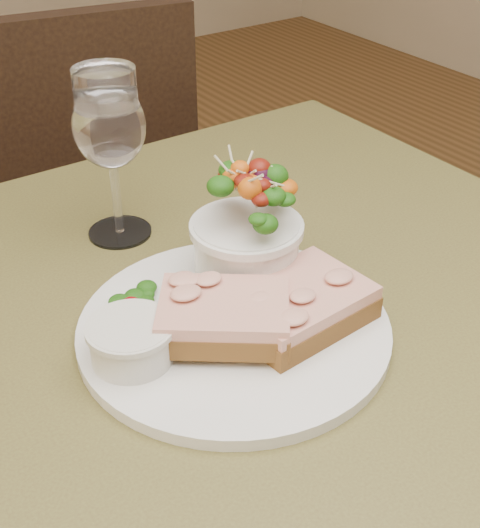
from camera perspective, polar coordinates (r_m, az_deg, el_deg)
cafe_table at (r=0.77m, az=1.05°, el=-9.75°), size 0.80×0.80×0.75m
chair_far at (r=1.53m, az=-12.79°, el=-2.61°), size 0.49×0.49×0.90m
dinner_plate at (r=0.67m, az=-0.47°, el=-5.03°), size 0.28×0.28×0.01m
sandwich_front at (r=0.67m, az=4.55°, el=-3.17°), size 0.13×0.10×0.03m
sandwich_back at (r=0.64m, az=-1.26°, el=-4.05°), size 0.14×0.14×0.03m
ramekin at (r=0.63m, az=-8.44°, el=-5.87°), size 0.07×0.07×0.04m
salad_bowl at (r=0.70m, az=0.51°, el=3.08°), size 0.10×0.10×0.13m
garnish at (r=0.69m, az=-7.95°, el=-3.11°), size 0.05×0.04×0.02m
wine_glass at (r=0.78m, az=-10.08°, el=10.14°), size 0.08×0.08×0.18m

